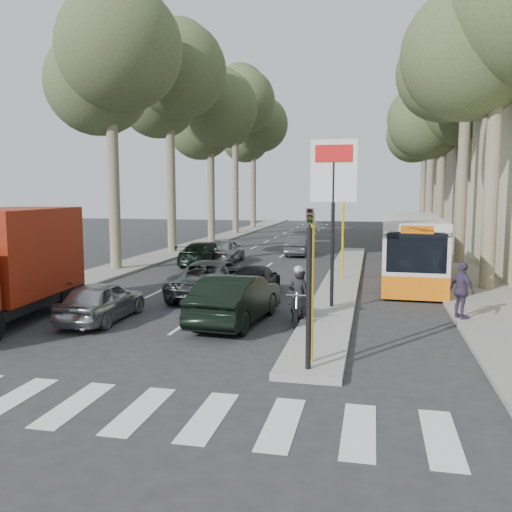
{
  "coord_description": "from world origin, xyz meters",
  "views": [
    {
      "loc": [
        4.55,
        -12.73,
        3.94
      ],
      "look_at": [
        0.38,
        6.41,
        1.6
      ],
      "focal_mm": 38.0,
      "sensor_mm": 36.0,
      "label": 1
    }
  ],
  "objects_px": {
    "red_truck": "(2,263)",
    "dark_hatchback": "(236,299)",
    "city_bus": "(411,246)",
    "silver_hatchback": "(102,301)",
    "motorcycle": "(298,296)"
  },
  "relations": [
    {
      "from": "red_truck",
      "to": "city_bus",
      "type": "distance_m",
      "value": 16.63
    },
    {
      "from": "motorcycle",
      "to": "silver_hatchback",
      "type": "bearing_deg",
      "value": -173.35
    },
    {
      "from": "dark_hatchback",
      "to": "motorcycle",
      "type": "height_order",
      "value": "motorcycle"
    },
    {
      "from": "red_truck",
      "to": "dark_hatchback",
      "type": "bearing_deg",
      "value": 6.92
    },
    {
      "from": "dark_hatchback",
      "to": "red_truck",
      "type": "height_order",
      "value": "red_truck"
    },
    {
      "from": "silver_hatchback",
      "to": "dark_hatchback",
      "type": "distance_m",
      "value": 4.11
    },
    {
      "from": "dark_hatchback",
      "to": "city_bus",
      "type": "height_order",
      "value": "city_bus"
    },
    {
      "from": "dark_hatchback",
      "to": "motorcycle",
      "type": "distance_m",
      "value": 1.88
    },
    {
      "from": "dark_hatchback",
      "to": "motorcycle",
      "type": "bearing_deg",
      "value": -160.06
    },
    {
      "from": "silver_hatchback",
      "to": "dark_hatchback",
      "type": "relative_size",
      "value": 0.82
    },
    {
      "from": "silver_hatchback",
      "to": "red_truck",
      "type": "distance_m",
      "value": 3.15
    },
    {
      "from": "city_bus",
      "to": "red_truck",
      "type": "bearing_deg",
      "value": -137.18
    },
    {
      "from": "dark_hatchback",
      "to": "city_bus",
      "type": "xyz_separation_m",
      "value": [
        5.64,
        9.55,
        0.75
      ]
    },
    {
      "from": "dark_hatchback",
      "to": "silver_hatchback",
      "type": "bearing_deg",
      "value": 14.39
    },
    {
      "from": "city_bus",
      "to": "dark_hatchback",
      "type": "bearing_deg",
      "value": -118.92
    }
  ]
}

